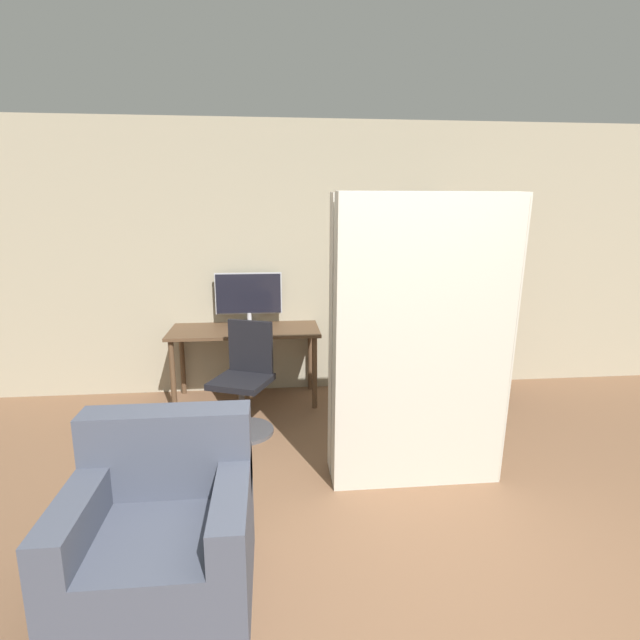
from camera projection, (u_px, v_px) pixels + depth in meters
The scene contains 9 objects.
ground_plane at pixel (443, 635), 2.21m from camera, with size 16.00×16.00×0.00m, color brown.
wall_back at pixel (341, 259), 5.09m from camera, with size 8.00×0.06×2.70m.
desk at pixel (245, 338), 4.81m from camera, with size 1.42×0.63×0.73m.
monitor at pixel (249, 295), 4.94m from camera, with size 0.66×0.17×0.52m.
office_chair at pixel (244, 388), 4.19m from camera, with size 0.58×0.58×0.93m.
bookshelf at pixel (461, 299), 5.13m from camera, with size 0.74×0.34×1.98m.
mattress_near at pixel (424, 347), 3.22m from camera, with size 1.16×0.28×1.96m.
mattress_far at pixel (414, 339), 3.43m from camera, with size 1.16×0.26×1.96m.
armchair at pixel (162, 532), 2.41m from camera, with size 0.85×0.80×0.85m.
Camera 1 is at (-0.73, -1.79, 1.84)m, focal length 28.00 mm.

